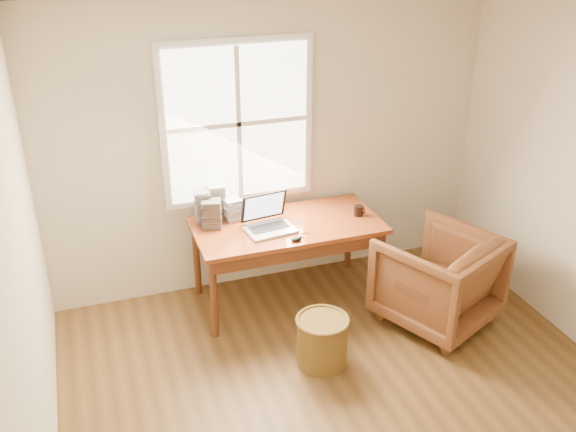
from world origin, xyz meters
name	(u,v)px	position (x,y,z in m)	size (l,w,h in m)	color
room_shell	(373,255)	(-0.02, 0.16, 1.32)	(4.04, 4.54, 2.64)	brown
desk	(287,226)	(0.00, 1.80, 0.73)	(1.60, 0.80, 0.04)	brown
armchair	(438,279)	(1.08, 1.09, 0.40)	(0.85, 0.87, 0.79)	brown
wicker_stool	(322,341)	(-0.04, 0.86, 0.19)	(0.39, 0.39, 0.39)	brown
laptop	(270,216)	(-0.18, 1.71, 0.89)	(0.37, 0.39, 0.28)	#A4A6AB
mouse	(297,239)	(-0.03, 1.48, 0.77)	(0.10, 0.06, 0.03)	black
coffee_mug	(358,211)	(0.64, 1.75, 0.79)	(0.08, 0.08, 0.09)	black
cd_stack_a	(216,201)	(-0.54, 2.13, 0.90)	(0.15, 0.13, 0.30)	#B8BCC4
cd_stack_b	(211,214)	(-0.62, 1.95, 0.87)	(0.16, 0.14, 0.24)	black
cd_stack_c	(203,207)	(-0.67, 2.05, 0.89)	(0.13, 0.11, 0.29)	#9C9EA9
cd_stack_d	(233,210)	(-0.42, 2.03, 0.84)	(0.15, 0.13, 0.19)	silver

